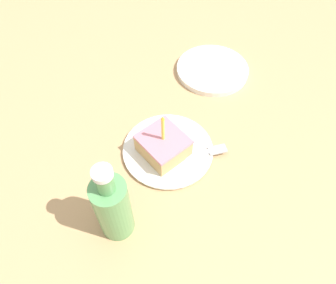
# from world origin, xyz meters

# --- Properties ---
(ground_plane) EXTENTS (2.40, 2.40, 0.04)m
(ground_plane) POSITION_xyz_m (0.00, 0.00, -0.02)
(ground_plane) COLOR tan
(ground_plane) RESTS_ON ground
(plate) EXTENTS (0.23, 0.23, 0.01)m
(plate) POSITION_xyz_m (0.01, -0.03, 0.01)
(plate) COLOR white
(plate) RESTS_ON ground_plane
(cake_slice) EXTENTS (0.11, 0.10, 0.13)m
(cake_slice) POSITION_xyz_m (0.01, -0.04, 0.04)
(cake_slice) COLOR tan
(cake_slice) RESTS_ON plate
(fork) EXTENTS (0.10, 0.18, 0.01)m
(fork) POSITION_xyz_m (0.07, 0.01, 0.01)
(fork) COLOR #B2B2B7
(fork) RESTS_ON plate
(bottle) EXTENTS (0.07, 0.07, 0.23)m
(bottle) POSITION_xyz_m (0.09, -0.24, 0.09)
(bottle) COLOR #599959
(bottle) RESTS_ON ground_plane
(side_plate) EXTENTS (0.22, 0.22, 0.02)m
(side_plate) POSITION_xyz_m (-0.12, 0.27, 0.01)
(side_plate) COLOR white
(side_plate) RESTS_ON ground_plane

